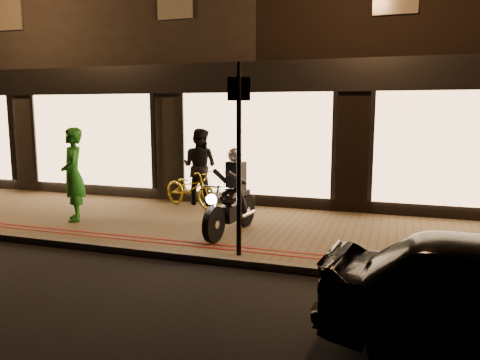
% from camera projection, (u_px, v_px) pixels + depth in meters
% --- Properties ---
extents(ground, '(90.00, 90.00, 0.00)m').
position_uv_depth(ground, '(183.00, 261.00, 7.50)').
color(ground, black).
rests_on(ground, ground).
extents(sidewalk, '(50.00, 4.00, 0.12)m').
position_uv_depth(sidewalk, '(226.00, 228.00, 9.37)').
color(sidewalk, brown).
rests_on(sidewalk, ground).
extents(kerb_stone, '(50.00, 0.14, 0.12)m').
position_uv_depth(kerb_stone, '(184.00, 257.00, 7.54)').
color(kerb_stone, '#59544C').
rests_on(kerb_stone, ground).
extents(red_kerb_lines, '(50.00, 0.26, 0.01)m').
position_uv_depth(red_kerb_lines, '(197.00, 245.00, 8.00)').
color(red_kerb_lines, maroon).
rests_on(red_kerb_lines, sidewalk).
extents(building_row, '(48.00, 10.11, 8.50)m').
position_uv_depth(building_row, '(300.00, 53.00, 15.29)').
color(building_row, black).
rests_on(building_row, ground).
extents(motorcycle, '(0.63, 1.94, 1.59)m').
position_uv_depth(motorcycle, '(232.00, 201.00, 8.68)').
color(motorcycle, black).
rests_on(motorcycle, sidewalk).
extents(sign_post, '(0.34, 0.13, 3.00)m').
position_uv_depth(sign_post, '(239.00, 150.00, 7.19)').
color(sign_post, black).
rests_on(sign_post, sidewalk).
extents(bicycle_gold, '(1.78, 1.20, 0.88)m').
position_uv_depth(bicycle_gold, '(191.00, 188.00, 11.08)').
color(bicycle_gold, gold).
rests_on(bicycle_gold, sidewalk).
extents(person_green, '(0.80, 0.84, 1.93)m').
position_uv_depth(person_green, '(73.00, 175.00, 9.62)').
color(person_green, '#217D21').
rests_on(person_green, sidewalk).
extents(person_dark, '(0.97, 0.79, 1.85)m').
position_uv_depth(person_dark, '(200.00, 167.00, 11.33)').
color(person_dark, black).
rests_on(person_dark, sidewalk).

